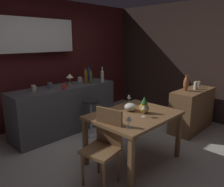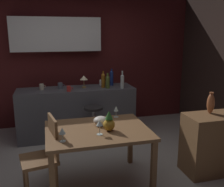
# 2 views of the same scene
# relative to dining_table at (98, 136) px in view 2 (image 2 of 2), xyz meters

# --- Properties ---
(ground_plane) EXTENTS (9.00, 9.00, 0.00)m
(ground_plane) POSITION_rel_dining_table_xyz_m (-0.03, 0.34, -0.65)
(ground_plane) COLOR #B7B2A8
(wall_kitchen_back) EXTENTS (5.20, 0.33, 2.60)m
(wall_kitchen_back) POSITION_rel_dining_table_xyz_m (-0.09, 2.41, 0.76)
(wall_kitchen_back) COLOR #4C1919
(wall_kitchen_back) RESTS_ON ground_plane
(dining_table) EXTENTS (1.24, 0.94, 0.74)m
(dining_table) POSITION_rel_dining_table_xyz_m (0.00, 0.00, 0.00)
(dining_table) COLOR brown
(dining_table) RESTS_ON ground_plane
(kitchen_counter) EXTENTS (2.10, 0.60, 0.90)m
(kitchen_counter) POSITION_rel_dining_table_xyz_m (-0.05, 1.68, -0.20)
(kitchen_counter) COLOR #4C4C51
(kitchen_counter) RESTS_ON ground_plane
(sideboard_cabinet) EXTENTS (1.10, 0.44, 0.82)m
(sideboard_cabinet) POSITION_rel_dining_table_xyz_m (1.74, -0.09, -0.24)
(sideboard_cabinet) COLOR brown
(sideboard_cabinet) RESTS_ON ground_plane
(chair_near_window) EXTENTS (0.47, 0.47, 0.94)m
(chair_near_window) POSITION_rel_dining_table_xyz_m (-0.64, -0.04, -0.14)
(chair_near_window) COLOR brown
(chair_near_window) RESTS_ON ground_plane
(bar_stool) EXTENTS (0.34, 0.34, 0.68)m
(bar_stool) POSITION_rel_dining_table_xyz_m (0.16, 1.16, -0.29)
(bar_stool) COLOR #262323
(bar_stool) RESTS_ON ground_plane
(wine_glass_left) EXTENTS (0.07, 0.07, 0.16)m
(wine_glass_left) POSITION_rel_dining_table_xyz_m (0.34, 0.38, 0.20)
(wine_glass_left) COLOR silver
(wine_glass_left) RESTS_ON dining_table
(wine_glass_right) EXTENTS (0.07, 0.07, 0.16)m
(wine_glass_right) POSITION_rel_dining_table_xyz_m (-0.43, -0.26, 0.20)
(wine_glass_right) COLOR silver
(wine_glass_right) RESTS_ON dining_table
(wine_glass_center) EXTENTS (0.08, 0.08, 0.17)m
(wine_glass_center) POSITION_rel_dining_table_xyz_m (-0.01, -0.18, 0.22)
(wine_glass_center) COLOR silver
(wine_glass_center) RESTS_ON dining_table
(pineapple_centerpiece) EXTENTS (0.14, 0.14, 0.24)m
(pineapple_centerpiece) POSITION_rel_dining_table_xyz_m (0.13, -0.08, 0.19)
(pineapple_centerpiece) COLOR gold
(pineapple_centerpiece) RESTS_ON dining_table
(fruit_bowl) EXTENTS (0.18, 0.18, 0.11)m
(fruit_bowl) POSITION_rel_dining_table_xyz_m (0.07, 0.13, 0.14)
(fruit_bowl) COLOR beige
(fruit_bowl) RESTS_ON dining_table
(wine_bottle_cobalt) EXTENTS (0.07, 0.07, 0.32)m
(wine_bottle_cobalt) POSITION_rel_dining_table_xyz_m (0.64, 1.78, 0.40)
(wine_bottle_cobalt) COLOR navy
(wine_bottle_cobalt) RESTS_ON kitchen_counter
(wine_bottle_clear) EXTENTS (0.07, 0.07, 0.32)m
(wine_bottle_clear) POSITION_rel_dining_table_xyz_m (0.76, 1.47, 0.39)
(wine_bottle_clear) COLOR silver
(wine_bottle_clear) RESTS_ON kitchen_counter
(wine_bottle_amber) EXTENTS (0.07, 0.07, 0.30)m
(wine_bottle_amber) POSITION_rel_dining_table_xyz_m (0.44, 1.62, 0.39)
(wine_bottle_amber) COLOR #8C5114
(wine_bottle_amber) RESTS_ON kitchen_counter
(wine_bottle_olive) EXTENTS (0.08, 0.08, 0.28)m
(wine_bottle_olive) POSITION_rel_dining_table_xyz_m (0.50, 1.54, 0.37)
(wine_bottle_olive) COLOR #475623
(wine_bottle_olive) RESTS_ON kitchen_counter
(cup_slate) EXTENTS (0.12, 0.09, 0.10)m
(cup_slate) POSITION_rel_dining_table_xyz_m (-0.33, 1.72, 0.30)
(cup_slate) COLOR #515660
(cup_slate) RESTS_ON kitchen_counter
(cup_cream) EXTENTS (0.11, 0.08, 0.11)m
(cup_cream) POSITION_rel_dining_table_xyz_m (-0.65, 1.70, 0.30)
(cup_cream) COLOR beige
(cup_cream) RESTS_ON kitchen_counter
(cup_white) EXTENTS (0.12, 0.08, 0.10)m
(cup_white) POSITION_rel_dining_table_xyz_m (0.46, 1.85, 0.30)
(cup_white) COLOR white
(cup_white) RESTS_ON kitchen_counter
(cup_red) EXTENTS (0.11, 0.07, 0.09)m
(cup_red) POSITION_rel_dining_table_xyz_m (-0.20, 1.45, 0.29)
(cup_red) COLOR red
(cup_red) RESTS_ON kitchen_counter
(counter_lamp) EXTENTS (0.14, 0.14, 0.23)m
(counter_lamp) POSITION_rel_dining_table_xyz_m (0.09, 1.69, 0.42)
(counter_lamp) COLOR #A58447
(counter_lamp) RESTS_ON kitchen_counter
(vase_copper) EXTENTS (0.10, 0.10, 0.29)m
(vase_copper) POSITION_rel_dining_table_xyz_m (1.55, -0.01, 0.30)
(vase_copper) COLOR #B26038
(vase_copper) RESTS_ON sideboard_cabinet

